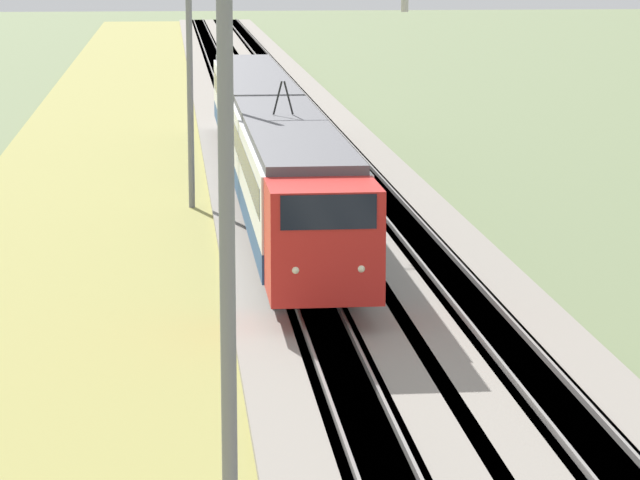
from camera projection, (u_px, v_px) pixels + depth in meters
ballast_main at (257, 166)px, 63.89m from camera, size 240.00×4.40×0.30m
ballast_adjacent at (351, 164)px, 64.28m from camera, size 240.00×4.40×0.30m
track_main at (257, 165)px, 63.89m from camera, size 240.00×1.57×0.45m
track_adjacent at (351, 164)px, 64.28m from camera, size 240.00×1.57×0.45m
grass_verge at (110, 170)px, 63.31m from camera, size 240.00×9.94×0.12m
passenger_train at (269, 138)px, 55.26m from camera, size 40.56×2.83×5.07m
catenary_mast_near at (231, 271)px, 20.58m from camera, size 0.22×2.56×9.76m
catenary_mast_mid at (191, 69)px, 53.08m from camera, size 0.22×2.56×9.80m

